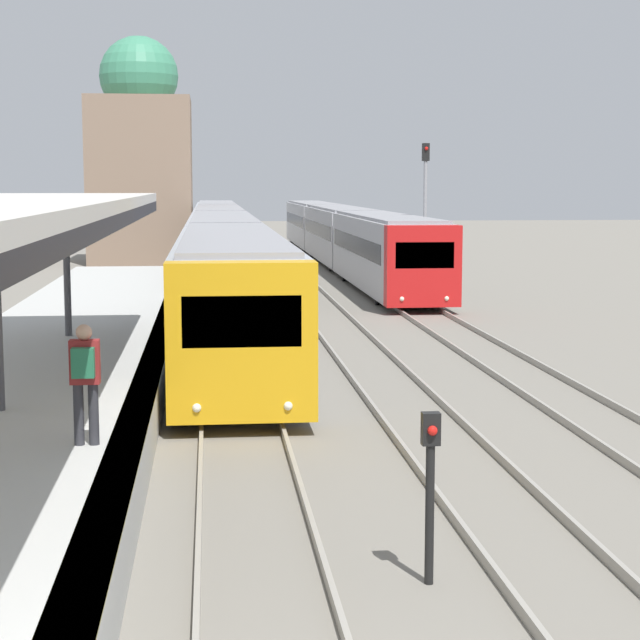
{
  "coord_description": "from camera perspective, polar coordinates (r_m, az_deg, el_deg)",
  "views": [
    {
      "loc": [
        -0.55,
        -6.73,
        4.4
      ],
      "look_at": [
        1.66,
        14.42,
        1.68
      ],
      "focal_mm": 60.0,
      "sensor_mm": 36.0,
      "label": 1
    }
  ],
  "objects": [
    {
      "name": "person_on_platform",
      "position": [
        14.81,
        -12.44,
        -2.84
      ],
      "size": [
        0.4,
        0.4,
        1.66
      ],
      "color": "#2D2D33",
      "rests_on": "station_platform"
    },
    {
      "name": "train_near",
      "position": [
        49.14,
        -5.31,
        4.17
      ],
      "size": [
        2.65,
        61.76,
        3.18
      ],
      "color": "gold",
      "rests_on": "ground_plane"
    },
    {
      "name": "train_far",
      "position": [
        58.71,
        1.09,
        4.68
      ],
      "size": [
        2.57,
        46.22,
        3.14
      ],
      "color": "red",
      "rests_on": "ground_plane"
    },
    {
      "name": "signal_post_near",
      "position": [
        11.87,
        5.9,
        -8.43
      ],
      "size": [
        0.2,
        0.21,
        1.94
      ],
      "color": "black",
      "rests_on": "ground_plane"
    },
    {
      "name": "signal_mast_far",
      "position": [
        43.04,
        5.63,
        6.31
      ],
      "size": [
        0.28,
        0.29,
        6.0
      ],
      "color": "gray",
      "rests_on": "ground_plane"
    },
    {
      "name": "distant_domed_building",
      "position": [
        60.67,
        -9.55,
        8.51
      ],
      "size": [
        5.61,
        5.61,
        12.43
      ],
      "color": "#89705B",
      "rests_on": "ground_plane"
    }
  ]
}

